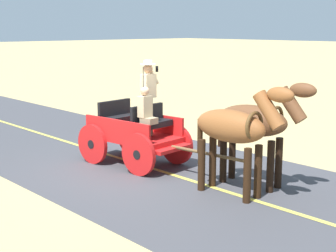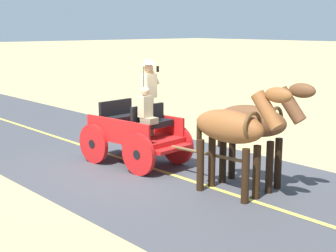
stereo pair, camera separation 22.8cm
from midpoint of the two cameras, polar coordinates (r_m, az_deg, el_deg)
ground_plane at (r=12.04m, az=-3.44°, el=-4.51°), size 200.00×200.00×0.00m
road_surface at (r=12.04m, az=-3.44°, el=-4.49°), size 5.76×160.00×0.01m
road_centre_stripe at (r=12.04m, az=-3.44°, el=-4.47°), size 0.12×160.00×0.00m
horse_drawn_carriage at (r=12.00m, az=-4.10°, el=-0.57°), size 1.68×4.52×2.50m
horse_near_side at (r=10.35m, az=9.38°, el=0.30°), size 0.81×2.15×2.21m
horse_off_side at (r=9.69m, az=6.91°, el=-0.36°), size 0.69×2.14×2.21m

